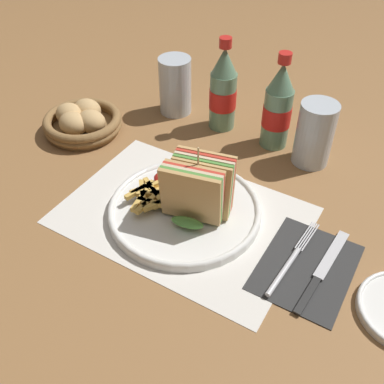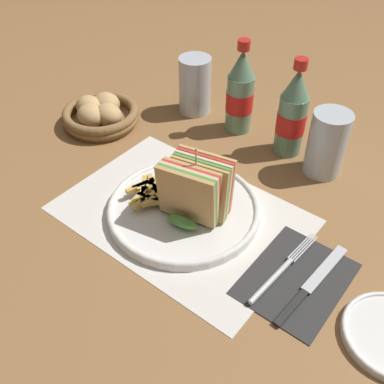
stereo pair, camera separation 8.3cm
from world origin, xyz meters
name	(u,v)px [view 1 (the left image)]	position (x,y,z in m)	size (l,w,h in m)	color
ground_plane	(183,216)	(0.00, 0.00, 0.00)	(4.00, 4.00, 0.00)	olive
placemat	(183,216)	(0.00, 0.00, 0.00)	(0.44, 0.31, 0.00)	silver
plate_main	(186,210)	(0.00, 0.01, 0.01)	(0.28, 0.28, 0.02)	white
club_sandwich	(198,189)	(0.03, 0.01, 0.07)	(0.12, 0.11, 0.14)	tan
fries_pile	(151,196)	(-0.06, -0.01, 0.03)	(0.08, 0.10, 0.02)	gold
ketchup_blob	(165,179)	(-0.07, 0.05, 0.03)	(0.04, 0.04, 0.02)	maroon
napkin	(307,265)	(0.24, 0.00, 0.00)	(0.15, 0.19, 0.00)	#2D2D2D
fork	(289,264)	(0.21, -0.01, 0.01)	(0.02, 0.19, 0.01)	silver
knife	(322,271)	(0.27, 0.00, 0.01)	(0.03, 0.20, 0.00)	black
coke_bottle_near	(223,91)	(-0.08, 0.31, 0.09)	(0.06, 0.06, 0.21)	slate
coke_bottle_far	(278,108)	(0.05, 0.30, 0.09)	(0.06, 0.06, 0.21)	slate
glass_near	(315,134)	(0.14, 0.28, 0.07)	(0.08, 0.08, 0.14)	silver
glass_far	(175,89)	(-0.21, 0.31, 0.06)	(0.08, 0.08, 0.14)	silver
bread_basket	(82,121)	(-0.35, 0.12, 0.03)	(0.18, 0.18, 0.06)	olive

